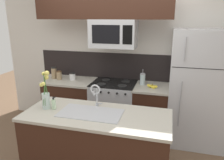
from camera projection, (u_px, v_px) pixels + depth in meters
name	position (u px, v px, depth m)	size (l,w,h in m)	color
ground_plane	(98.00, 160.00, 3.22)	(10.00, 10.00, 0.00)	brown
rear_partition	(135.00, 58.00, 3.96)	(5.20, 0.10, 2.60)	silver
splash_band	(118.00, 66.00, 4.03)	(3.08, 0.01, 0.48)	black
back_counter_left	(72.00, 103.00, 4.13)	(0.91, 0.65, 0.91)	#381E14
back_counter_right	(151.00, 111.00, 3.76)	(0.58, 0.65, 0.91)	#381E14
stove_range	(114.00, 107.00, 3.92)	(0.76, 0.64, 0.93)	#B7BABF
microwave	(114.00, 34.00, 3.54)	(0.74, 0.40, 0.45)	#B7BABF
refrigerator	(197.00, 89.00, 3.47)	(0.88, 0.74, 1.85)	#B7BABF
storage_jar_tall	(54.00, 73.00, 4.08)	(0.10, 0.10, 0.22)	#997F5B
storage_jar_medium	(59.00, 75.00, 4.03)	(0.10, 0.10, 0.16)	#997F5B
storage_jar_short	(72.00, 76.00, 4.00)	(0.11, 0.11, 0.13)	silver
banana_bunch	(152.00, 86.00, 3.57)	(0.19, 0.16, 0.08)	yellow
french_press	(143.00, 79.00, 3.70)	(0.09, 0.09, 0.27)	silver
island_counter	(97.00, 147.00, 2.74)	(1.77, 0.76, 0.91)	#381E14
kitchen_sink	(91.00, 118.00, 2.65)	(0.76, 0.40, 0.16)	#ADAFB5
sink_faucet	(96.00, 92.00, 2.76)	(0.14, 0.14, 0.31)	#B7BABF
dish_soap_bottle	(54.00, 104.00, 2.73)	(0.06, 0.05, 0.16)	beige
flower_vase	(46.00, 97.00, 2.72)	(0.11, 0.18, 0.49)	silver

